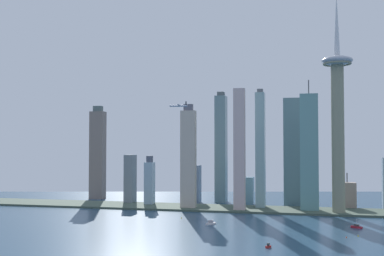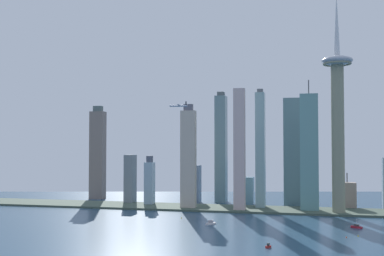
% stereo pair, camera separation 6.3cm
% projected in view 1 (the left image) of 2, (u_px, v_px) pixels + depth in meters
% --- Properties ---
extents(waterfront_pier, '(776.70, 76.22, 2.85)m').
position_uv_depth(waterfront_pier, '(191.00, 207.00, 731.18)').
color(waterfront_pier, '#405143').
rests_on(waterfront_pier, ground).
extents(observation_tower, '(42.85, 42.85, 312.66)m').
position_uv_depth(observation_tower, '(338.00, 108.00, 672.08)').
color(observation_tower, gray).
rests_on(observation_tower, ground).
extents(skyscraper_0, '(19.72, 23.91, 62.45)m').
position_uv_depth(skyscraper_0, '(194.00, 184.00, 806.80)').
color(skyscraper_0, slate).
rests_on(skyscraper_0, ground).
extents(skyscraper_1, '(25.72, 18.22, 190.75)m').
position_uv_depth(skyscraper_1, '(309.00, 153.00, 693.63)').
color(skyscraper_1, '#609292').
rests_on(skyscraper_1, ground).
extents(skyscraper_3, '(18.43, 24.23, 186.72)m').
position_uv_depth(skyscraper_3, '(221.00, 148.00, 815.08)').
color(skyscraper_3, slate).
rests_on(skyscraper_3, ground).
extents(skyscraper_4, '(13.86, 21.07, 181.29)m').
position_uv_depth(skyscraper_4, '(260.00, 150.00, 727.51)').
color(skyscraper_4, '#84A9AD').
rests_on(skyscraper_4, ground).
extents(skyscraper_5, '(13.59, 16.67, 79.15)m').
position_uv_depth(skyscraper_5, '(150.00, 183.00, 765.84)').
color(skyscraper_5, '#8FA9BB').
rests_on(skyscraper_5, ground).
extents(skyscraper_6, '(26.65, 16.17, 170.91)m').
position_uv_depth(skyscraper_6, '(292.00, 152.00, 760.81)').
color(skyscraper_6, slate).
rests_on(skyscraper_6, ground).
extents(skyscraper_7, '(25.18, 19.24, 167.30)m').
position_uv_depth(skyscraper_7, '(98.00, 154.00, 868.29)').
color(skyscraper_7, slate).
rests_on(skyscraper_7, ground).
extents(skyscraper_8, '(14.40, 23.48, 80.33)m').
position_uv_depth(skyscraper_8, '(130.00, 179.00, 792.77)').
color(skyscraper_8, slate).
rests_on(skyscraper_8, ground).
extents(skyscraper_9, '(22.24, 25.86, 44.27)m').
position_uv_depth(skyscraper_9, '(247.00, 191.00, 780.57)').
color(skyscraper_9, slate).
rests_on(skyscraper_9, ground).
extents(skyscraper_10, '(16.13, 13.17, 178.84)m').
position_uv_depth(skyscraper_10, '(239.00, 150.00, 699.41)').
color(skyscraper_10, beige).
rests_on(skyscraper_10, ground).
extents(skyscraper_11, '(22.36, 12.59, 157.92)m').
position_uv_depth(skyscraper_11, '(188.00, 159.00, 721.92)').
color(skyscraper_11, '#BEAFA0').
rests_on(skyscraper_11, ground).
extents(skyscraper_12, '(25.00, 19.47, 54.28)m').
position_uv_depth(skyscraper_12, '(347.00, 196.00, 721.70)').
color(skyscraper_12, gray).
rests_on(skyscraper_12, ground).
extents(boat_2, '(11.45, 12.52, 5.14)m').
position_uv_depth(boat_2, '(211.00, 223.00, 579.65)').
color(boat_2, white).
rests_on(boat_2, ground).
extents(boat_3, '(12.99, 10.26, 10.92)m').
position_uv_depth(boat_3, '(357.00, 227.00, 554.84)').
color(boat_3, '#A61A28').
rests_on(boat_3, ground).
extents(boat_4, '(5.25, 6.10, 4.44)m').
position_uv_depth(boat_4, '(268.00, 246.00, 446.74)').
color(boat_4, '#B0231F').
rests_on(boat_4, ground).
extents(channel_buoy_0, '(1.16, 1.16, 2.12)m').
position_uv_depth(channel_buoy_0, '(358.00, 236.00, 502.47)').
color(channel_buoy_0, yellow).
rests_on(channel_buoy_0, ground).
extents(channel_buoy_1, '(1.39, 1.39, 1.88)m').
position_uv_depth(channel_buoy_1, '(346.00, 237.00, 495.47)').
color(channel_buoy_1, '#E54C19').
rests_on(channel_buoy_1, ground).
extents(channel_buoy_2, '(1.25, 1.25, 2.17)m').
position_uv_depth(channel_buoy_2, '(181.00, 218.00, 627.68)').
color(channel_buoy_2, yellow).
rests_on(channel_buoy_2, ground).
extents(airplane, '(24.44, 22.21, 7.43)m').
position_uv_depth(airplane, '(179.00, 106.00, 655.28)').
color(airplane, '#A7B0C5').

